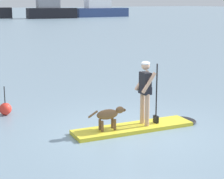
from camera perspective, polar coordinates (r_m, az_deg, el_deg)
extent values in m
plane|color=gray|center=(10.50, 3.06, -5.79)|extent=(400.00, 400.00, 0.00)
cube|color=yellow|center=(10.49, 3.07, -5.53)|extent=(3.35, 1.29, 0.10)
ellipsoid|color=black|center=(11.31, 10.44, -4.37)|extent=(0.67, 0.82, 0.10)
cylinder|color=tan|center=(10.61, 4.38, -2.62)|extent=(0.12, 0.12, 0.86)
cylinder|color=tan|center=(10.40, 5.08, -2.96)|extent=(0.12, 0.12, 0.86)
cube|color=black|center=(10.38, 4.78, -0.08)|extent=(0.28, 0.39, 0.20)
cube|color=black|center=(10.34, 4.80, 0.98)|extent=(0.25, 0.37, 0.55)
sphere|color=tan|center=(10.26, 4.84, 3.42)|extent=(0.22, 0.22, 0.22)
ellipsoid|color=white|center=(10.25, 4.85, 3.76)|extent=(0.23, 0.23, 0.11)
cylinder|color=tan|center=(10.50, 4.29, 1.34)|extent=(0.43, 0.16, 0.54)
cylinder|color=tan|center=(10.17, 5.32, 0.95)|extent=(0.43, 0.16, 0.54)
cylinder|color=black|center=(10.58, 6.42, -0.61)|extent=(0.04, 0.04, 1.61)
cube|color=black|center=(10.77, 6.32, -4.27)|extent=(0.11, 0.19, 0.20)
ellipsoid|color=brown|center=(10.04, -0.67, -3.60)|extent=(0.61, 0.31, 0.26)
ellipsoid|color=brown|center=(10.16, 1.13, -2.95)|extent=(0.24, 0.19, 0.18)
ellipsoid|color=#503923|center=(10.22, 1.69, -2.98)|extent=(0.13, 0.10, 0.08)
cylinder|color=brown|center=(9.88, -2.75, -3.58)|extent=(0.27, 0.09, 0.18)
cylinder|color=brown|center=(10.26, 0.05, -4.82)|extent=(0.07, 0.07, 0.28)
cylinder|color=brown|center=(10.12, 0.41, -5.06)|extent=(0.07, 0.07, 0.28)
cylinder|color=brown|center=(10.12, -1.76, -5.07)|extent=(0.07, 0.07, 0.28)
cylinder|color=brown|center=(9.99, -1.41, -5.31)|extent=(0.07, 0.07, 0.28)
cube|color=black|center=(80.74, -8.66, 10.80)|extent=(10.05, 5.30, 2.00)
cube|color=gray|center=(80.40, -9.17, 12.13)|extent=(4.73, 3.39, 1.80)
cylinder|color=silver|center=(80.40, -9.18, 12.34)|extent=(3.30, 0.82, 0.14)
cube|color=navy|center=(87.19, -1.54, 11.01)|extent=(12.23, 3.88, 1.87)
cube|color=silver|center=(86.68, -2.06, 12.36)|extent=(5.57, 2.67, 2.24)
cylinder|color=silver|center=(86.68, -2.06, 12.41)|extent=(4.22, 0.42, 0.14)
sphere|color=red|center=(12.19, -15.07, -2.72)|extent=(0.37, 0.37, 0.37)
cylinder|color=black|center=(12.08, -15.19, -0.73)|extent=(0.03, 0.03, 0.50)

